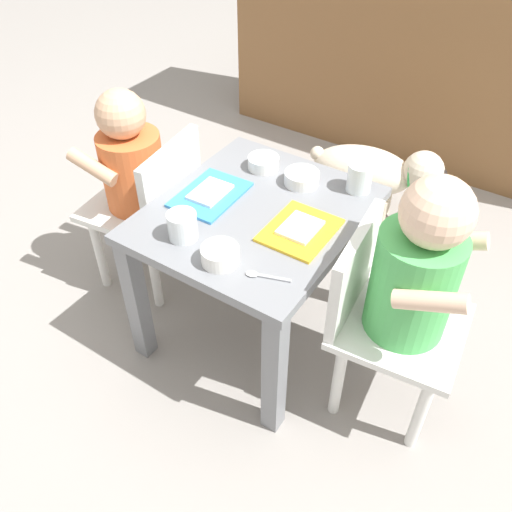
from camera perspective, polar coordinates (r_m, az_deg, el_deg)
ground_plane at (r=1.62m, az=0.00°, el=-7.33°), size 7.00×7.00×0.00m
kitchen_cabinet_back at (r=2.35m, az=18.58°, el=21.54°), size 1.60×0.39×0.97m
dining_table at (r=1.38m, az=0.00°, el=2.12°), size 0.48×0.55×0.42m
seated_child_left at (r=1.56m, az=-12.51°, el=8.69°), size 0.31×0.31×0.63m
seated_child_right at (r=1.19m, az=15.86°, el=-2.30°), size 0.31×0.31×0.68m
dog at (r=1.93m, az=12.29°, el=8.65°), size 0.46×0.26×0.30m
food_tray_left at (r=1.38m, az=-4.84°, el=6.52°), size 0.14×0.20×0.02m
food_tray_right at (r=1.26m, az=4.65°, el=2.79°), size 0.15×0.18×0.02m
water_cup_left at (r=1.40m, az=10.80°, el=7.93°), size 0.06×0.06×0.07m
water_cup_right at (r=1.24m, az=-7.72°, el=3.02°), size 0.07×0.07×0.07m
cereal_bowl_left_side at (r=1.48m, az=0.79°, el=9.84°), size 0.08×0.08×0.03m
veggie_bowl_near at (r=1.17m, az=-3.80°, el=0.16°), size 0.08×0.08×0.04m
cereal_bowl_right_side at (r=1.42m, az=4.84°, el=8.22°), size 0.09×0.09×0.03m
spoon_by_left_tray at (r=1.15m, az=0.76°, el=-2.09°), size 0.10×0.04×0.01m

